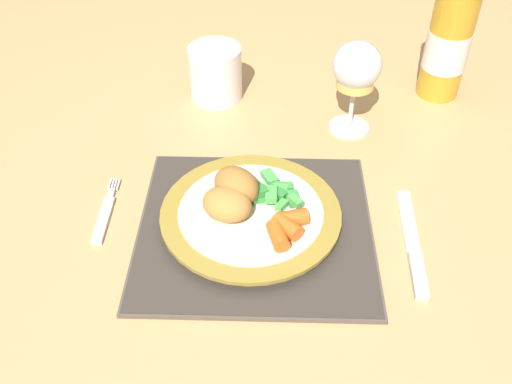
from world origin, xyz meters
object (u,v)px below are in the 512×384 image
at_px(wine_glass, 357,70).
at_px(drinking_cup, 216,72).
at_px(table_knife, 414,250).
at_px(bottle, 450,36).
at_px(dining_table, 248,153).
at_px(dinner_plate, 251,216).
at_px(fork, 105,215).

bearing_deg(wine_glass, drinking_cup, 158.44).
relative_size(table_knife, bottle, 0.69).
distance_m(table_knife, bottle, 0.40).
bearing_deg(bottle, dining_table, -165.19).
relative_size(dinner_plate, table_knife, 1.25).
bearing_deg(fork, drinking_cup, 66.92).
xyz_separation_m(fork, bottle, (0.51, 0.32, 0.10)).
height_order(dining_table, wine_glass, wine_glass).
xyz_separation_m(dinner_plate, table_knife, (0.21, -0.04, -0.01)).
height_order(dining_table, bottle, bottle).
distance_m(wine_glass, bottle, 0.20).
bearing_deg(table_knife, wine_glass, 102.04).
xyz_separation_m(table_knife, bottle, (0.11, 0.37, 0.10)).
bearing_deg(drinking_cup, fork, -113.08).
xyz_separation_m(dinner_plate, drinking_cup, (-0.07, 0.31, 0.03)).
bearing_deg(fork, bottle, 32.24).
bearing_deg(drinking_cup, table_knife, -51.86).
height_order(bottle, drinking_cup, bottle).
bearing_deg(fork, dinner_plate, -3.16).
distance_m(dining_table, table_knife, 0.37).
height_order(dinner_plate, drinking_cup, drinking_cup).
bearing_deg(bottle, table_knife, -105.74).
xyz_separation_m(fork, table_knife, (0.40, -0.05, 0.00)).
height_order(table_knife, bottle, bottle).
relative_size(dinner_plate, wine_glass, 1.57).
distance_m(dining_table, wine_glass, 0.24).
distance_m(fork, wine_glass, 0.42).
bearing_deg(dining_table, bottle, 14.81).
height_order(dinner_plate, wine_glass, wine_glass).
relative_size(fork, bottle, 0.45).
xyz_separation_m(wine_glass, bottle, (0.16, 0.11, 0.00)).
bearing_deg(dinner_plate, fork, 176.84).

